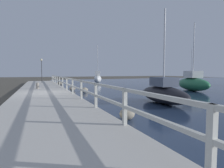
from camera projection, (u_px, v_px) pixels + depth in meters
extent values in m
plane|color=#4C473D|center=(44.00, 98.00, 11.98)|extent=(120.00, 120.00, 0.00)
cube|color=beige|center=(44.00, 95.00, 11.96)|extent=(3.65, 36.00, 0.34)
cube|color=beige|center=(211.00, 141.00, 2.29)|extent=(0.10, 0.10, 0.98)
cube|color=beige|center=(125.00, 107.00, 4.58)|extent=(0.10, 0.10, 0.98)
cube|color=beige|center=(96.00, 95.00, 6.87)|extent=(0.10, 0.10, 0.98)
cube|color=beige|center=(81.00, 90.00, 9.16)|extent=(0.10, 0.10, 0.98)
cube|color=beige|center=(73.00, 86.00, 11.45)|extent=(0.10, 0.10, 0.98)
cube|color=beige|center=(67.00, 84.00, 13.74)|extent=(0.10, 0.10, 0.98)
cube|color=beige|center=(63.00, 82.00, 16.03)|extent=(0.10, 0.10, 0.98)
cube|color=beige|center=(60.00, 81.00, 18.32)|extent=(0.10, 0.10, 0.98)
cube|color=beige|center=(57.00, 80.00, 20.61)|extent=(0.10, 0.10, 0.98)
cube|color=beige|center=(55.00, 79.00, 22.89)|extent=(0.10, 0.10, 0.98)
cube|color=beige|center=(54.00, 79.00, 25.18)|extent=(0.10, 0.10, 0.98)
cube|color=beige|center=(52.00, 78.00, 27.47)|extent=(0.10, 0.10, 0.98)
cube|color=beige|center=(69.00, 79.00, 12.56)|extent=(0.09, 32.50, 0.08)
cube|color=beige|center=(69.00, 85.00, 12.59)|extent=(0.09, 32.50, 0.08)
ellipsoid|color=gray|center=(60.00, 83.00, 24.16)|extent=(0.74, 0.66, 0.55)
ellipsoid|color=gray|center=(127.00, 114.00, 6.36)|extent=(0.57, 0.52, 0.43)
ellipsoid|color=#666056|center=(60.00, 83.00, 23.90)|extent=(0.65, 0.59, 0.49)
ellipsoid|color=gray|center=(72.00, 88.00, 16.49)|extent=(0.56, 0.51, 0.42)
ellipsoid|color=gray|center=(85.00, 90.00, 15.17)|extent=(0.57, 0.51, 0.43)
cylinder|color=gray|center=(38.00, 86.00, 14.77)|extent=(0.24, 0.24, 0.40)
sphere|color=gray|center=(38.00, 84.00, 14.76)|extent=(0.22, 0.22, 0.22)
cylinder|color=#2D2D33|center=(42.00, 72.00, 22.98)|extent=(0.07, 0.07, 2.90)
sphere|color=beige|center=(41.00, 60.00, 22.87)|extent=(0.29, 0.29, 0.29)
ellipsoid|color=white|center=(98.00, 79.00, 28.72)|extent=(2.54, 4.30, 1.28)
cube|color=silver|center=(98.00, 73.00, 28.66)|extent=(1.19, 1.39, 0.68)
cylinder|color=silver|center=(98.00, 60.00, 28.52)|extent=(0.09, 0.09, 4.89)
ellipsoid|color=black|center=(163.00, 95.00, 9.73)|extent=(1.75, 3.99, 0.96)
cube|color=#4C566B|center=(164.00, 82.00, 9.68)|extent=(1.11, 1.42, 0.50)
cylinder|color=silver|center=(164.00, 48.00, 9.55)|extent=(0.09, 0.09, 4.21)
ellipsoid|color=#236B42|center=(193.00, 84.00, 16.49)|extent=(2.57, 4.59, 1.22)
cube|color=silver|center=(193.00, 74.00, 16.43)|extent=(1.42, 1.68, 0.64)
cylinder|color=silver|center=(194.00, 50.00, 16.28)|extent=(0.09, 0.09, 5.10)
ellipsoid|color=gray|center=(191.00, 80.00, 29.91)|extent=(2.24, 4.16, 0.91)
cube|color=#4C566B|center=(191.00, 75.00, 29.86)|extent=(1.22, 1.88, 0.64)
cylinder|color=silver|center=(192.00, 63.00, 29.72)|extent=(0.09, 0.09, 4.90)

